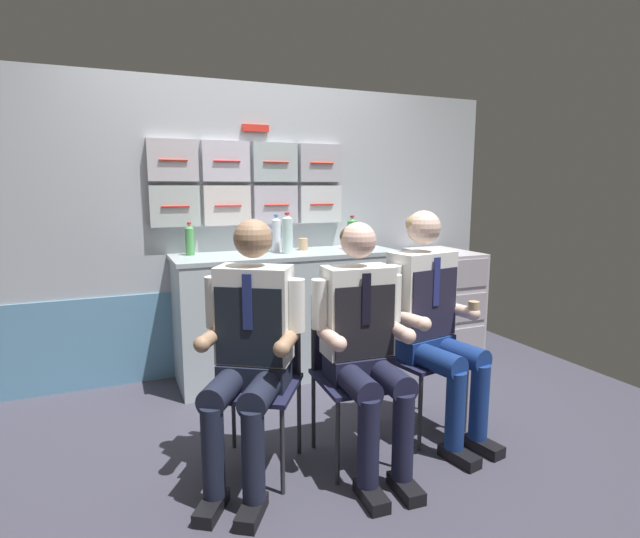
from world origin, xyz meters
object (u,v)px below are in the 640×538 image
Objects in this scene: service_trolley at (442,300)px; crew_member_right at (364,338)px; water_bottle_clear at (287,234)px; crew_member_by_counter at (432,314)px; folding_chair_left at (260,363)px; folding_chair_right at (351,357)px; folding_chair_by_counter at (410,339)px; paper_cup_blue at (361,241)px; crew_member_left at (250,341)px.

crew_member_right reaches higher than service_trolley.
service_trolley is 1.46m from water_bottle_clear.
crew_member_by_counter is 1.28m from water_bottle_clear.
crew_member_right reaches higher than folding_chair_left.
water_bottle_clear reaches higher than service_trolley.
folding_chair_right is 2.86× the size of water_bottle_clear.
service_trolley is at bearing -1.95° from water_bottle_clear.
folding_chair_by_counter is (0.93, 0.06, 0.00)m from folding_chair_left.
paper_cup_blue is (0.28, 1.17, 0.45)m from folding_chair_by_counter.
water_bottle_clear is at bearing 112.74° from folding_chair_by_counter.
crew_member_right reaches higher than folding_chair_by_counter.
crew_member_by_counter is at bearing -68.83° from water_bottle_clear.
crew_member_left is 1.48× the size of folding_chair_by_counter.
crew_member_left reaches higher than paper_cup_blue.
folding_chair_by_counter is at bearing 10.76° from crew_member_left.
folding_chair_by_counter is 1.28m from paper_cup_blue.
folding_chair_by_counter is at bearing 17.98° from folding_chair_right.
service_trolley is 1.32m from folding_chair_by_counter.
folding_chair_left is 2.86× the size of water_bottle_clear.
folding_chair_left is 0.66× the size of crew_member_by_counter.
water_bottle_clear is at bearing 178.05° from service_trolley.
folding_chair_left is 10.90× the size of paper_cup_blue.
folding_chair_by_counter is at bearing -134.63° from service_trolley.
crew_member_right is 1.69m from paper_cup_blue.
folding_chair_by_counter is at bearing -103.59° from paper_cup_blue.
folding_chair_left is 1.00× the size of folding_chair_by_counter.
paper_cup_blue is at bearing 45.38° from folding_chair_left.
folding_chair_by_counter is (0.47, 0.15, 0.00)m from folding_chair_right.
folding_chair_right is 1.58m from paper_cup_blue.
crew_member_right is at bearing -138.24° from service_trolley.
crew_member_left is 0.58m from folding_chair_right.
folding_chair_right and folding_chair_by_counter have the same top height.
crew_member_left is 1.90m from paper_cup_blue.
crew_member_by_counter is at bearing -0.70° from folding_chair_right.
folding_chair_left is at bearing 174.07° from crew_member_by_counter.
folding_chair_left is at bearing 150.52° from crew_member_right.
folding_chair_by_counter is at bearing 3.55° from folding_chair_left.
folding_chair_by_counter is 1.20m from water_bottle_clear.
service_trolley is 2.11m from folding_chair_left.
crew_member_right is at bearing -29.48° from folding_chair_left.
crew_member_right is 15.90× the size of paper_cup_blue.
folding_chair_left is 0.54m from crew_member_right.
folding_chair_left and folding_chair_right have the same top height.
crew_member_right is 1.46× the size of folding_chair_by_counter.
crew_member_by_counter reaches higher than crew_member_left.
water_bottle_clear is (0.05, 1.13, 0.54)m from folding_chair_right.
crew_member_right reaches higher than folding_chair_right.
folding_chair_left is at bearing -134.62° from paper_cup_blue.
folding_chair_by_counter is (0.48, 0.31, -0.15)m from crew_member_right.
service_trolley is at bearing 41.76° from crew_member_right.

